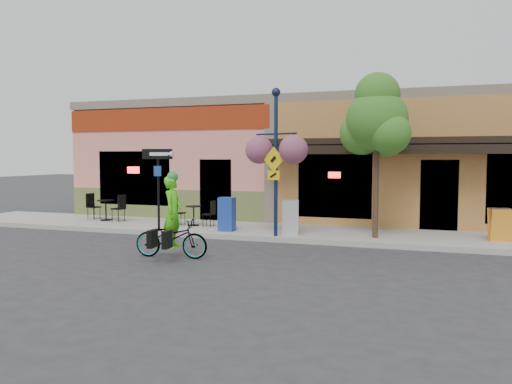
% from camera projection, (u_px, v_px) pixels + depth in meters
% --- Properties ---
extents(ground, '(90.00, 90.00, 0.00)m').
position_uv_depth(ground, '(268.00, 245.00, 13.46)').
color(ground, '#2D2D30').
rests_on(ground, ground).
extents(sidewalk, '(24.00, 3.00, 0.15)m').
position_uv_depth(sidewalk, '(287.00, 232.00, 15.34)').
color(sidewalk, '#9E9B93').
rests_on(sidewalk, ground).
extents(curb, '(24.00, 0.12, 0.15)m').
position_uv_depth(curb, '(274.00, 239.00, 13.97)').
color(curb, '#A8A59E').
rests_on(curb, ground).
extents(building, '(18.20, 8.20, 4.50)m').
position_uv_depth(building, '(323.00, 160.00, 20.39)').
color(building, '#EB8474').
rests_on(building, ground).
extents(bicycle, '(1.84, 0.78, 0.94)m').
position_uv_depth(bicycle, '(171.00, 238.00, 11.77)').
color(bicycle, maroon).
rests_on(bicycle, ground).
extents(cyclist_rider, '(0.46, 0.65, 1.69)m').
position_uv_depth(cyclist_rider, '(173.00, 222.00, 11.73)').
color(cyclist_rider, '#4FD916').
rests_on(cyclist_rider, ground).
extents(lamp_post, '(1.42, 0.90, 4.16)m').
position_uv_depth(lamp_post, '(276.00, 162.00, 13.94)').
color(lamp_post, '#12213B').
rests_on(lamp_post, sidewalk).
extents(one_way_sign, '(0.97, 0.38, 2.48)m').
position_uv_depth(one_way_sign, '(158.00, 190.00, 15.16)').
color(one_way_sign, black).
rests_on(one_way_sign, sidewalk).
extents(cafe_set_left, '(1.69, 1.05, 0.94)m').
position_uv_depth(cafe_set_left, '(106.00, 207.00, 17.55)').
color(cafe_set_left, black).
rests_on(cafe_set_left, sidewalk).
extents(cafe_set_right, '(1.43, 0.74, 0.85)m').
position_uv_depth(cafe_set_right, '(194.00, 213.00, 16.19)').
color(cafe_set_right, black).
rests_on(cafe_set_right, sidewalk).
extents(newspaper_box_blue, '(0.47, 0.42, 1.02)m').
position_uv_depth(newspaper_box_blue, '(227.00, 214.00, 15.06)').
color(newspaper_box_blue, '#1B3DA4').
rests_on(newspaper_box_blue, sidewalk).
extents(newspaper_box_grey, '(0.54, 0.51, 0.99)m').
position_uv_depth(newspaper_box_grey, '(290.00, 217.00, 14.36)').
color(newspaper_box_grey, '#AEAEAE').
rests_on(newspaper_box_grey, sidewalk).
extents(street_tree, '(2.28, 2.28, 4.58)m').
position_uv_depth(street_tree, '(376.00, 155.00, 13.66)').
color(street_tree, '#3D7A26').
rests_on(street_tree, sidewalk).
extents(sandwich_board, '(0.58, 0.46, 0.88)m').
position_uv_depth(sandwich_board, '(502.00, 226.00, 13.01)').
color(sandwich_board, orange).
rests_on(sandwich_board, sidewalk).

